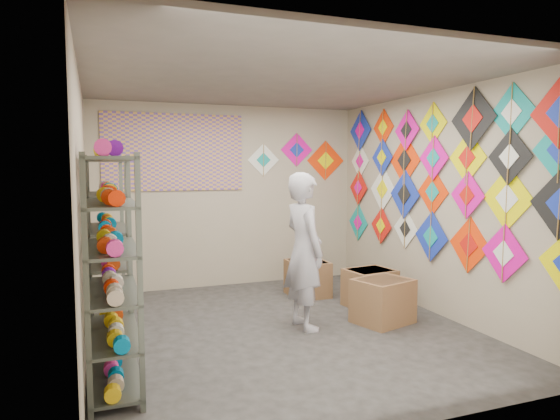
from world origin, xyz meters
name	(u,v)px	position (x,y,z in m)	size (l,w,h in m)	color
ground	(281,329)	(0.00, 0.00, 0.00)	(4.50, 4.50, 0.00)	#2B2826
room_walls	(281,181)	(0.00, 0.00, 1.64)	(4.50, 4.50, 4.50)	tan
shelf_rack_front	(111,272)	(-1.78, -0.85, 0.95)	(0.40, 1.10, 1.90)	#4C5147
shelf_rack_back	(107,248)	(-1.78, 0.45, 0.95)	(0.40, 1.10, 1.90)	#4C5147
string_spools	(109,248)	(-1.78, -0.20, 1.05)	(0.12, 2.36, 0.12)	#EF2D90
kite_wall_display	(438,178)	(1.98, -0.09, 1.66)	(0.05, 4.28, 2.05)	#FCF400
back_wall_kites	(301,157)	(1.17, 2.24, 1.94)	(1.62, 0.02, 0.75)	white
poster	(174,152)	(-0.80, 2.23, 2.00)	(2.00, 0.01, 1.10)	#644494
shopkeeper	(304,251)	(0.27, -0.02, 0.87)	(0.47, 0.67, 1.73)	beige
carton_a	(383,301)	(1.19, -0.17, 0.25)	(0.61, 0.51, 0.51)	#8F603E
carton_b	(370,288)	(1.40, 0.47, 0.24)	(0.58, 0.48, 0.48)	#8F603E
carton_c	(308,278)	(0.86, 1.23, 0.24)	(0.51, 0.56, 0.49)	#8F603E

